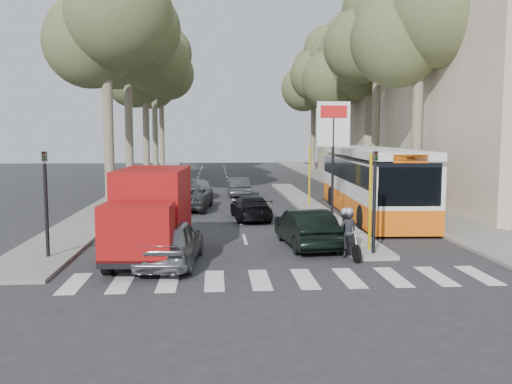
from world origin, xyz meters
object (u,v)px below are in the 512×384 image
(dark_hatchback, at_px, (306,228))
(red_truck, at_px, (151,212))
(silver_hatchback, at_px, (170,242))
(city_bus, at_px, (371,180))
(motorcycle, at_px, (346,234))

(dark_hatchback, relative_size, red_truck, 0.75)
(silver_hatchback, relative_size, city_bus, 0.33)
(silver_hatchback, distance_m, motorcycle, 5.91)
(red_truck, relative_size, motorcycle, 2.85)
(silver_hatchback, relative_size, red_truck, 0.77)
(silver_hatchback, distance_m, red_truck, 1.42)
(silver_hatchback, bearing_deg, dark_hatchback, -147.50)
(silver_hatchback, bearing_deg, city_bus, -127.68)
(red_truck, bearing_deg, dark_hatchback, 18.91)
(dark_hatchback, distance_m, city_bus, 9.00)
(silver_hatchback, relative_size, motorcycle, 2.20)
(dark_hatchback, distance_m, motorcycle, 2.05)
(silver_hatchback, xyz_separation_m, motorcycle, (5.87, 0.71, 0.02))
(dark_hatchback, bearing_deg, silver_hatchback, 21.41)
(motorcycle, bearing_deg, red_truck, 170.56)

